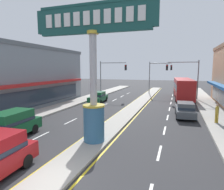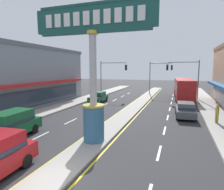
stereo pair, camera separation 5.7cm
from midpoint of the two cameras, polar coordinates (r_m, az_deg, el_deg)
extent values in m
plane|color=#303033|center=(9.53, -18.85, -23.53)|extent=(160.00, 160.00, 0.00)
cube|color=#A39E93|center=(25.36, 6.76, -3.30)|extent=(1.91, 52.00, 0.14)
cube|color=#ADA89E|center=(26.88, -13.24, -2.79)|extent=(2.82, 60.00, 0.18)
cube|color=#ADA89E|center=(23.19, 27.95, -5.14)|extent=(2.82, 60.00, 0.18)
cube|color=silver|center=(15.39, -20.57, -11.28)|extent=(0.14, 2.20, 0.01)
cube|color=silver|center=(18.83, -12.01, -7.49)|extent=(0.14, 2.20, 0.01)
cube|color=silver|center=(22.60, -6.29, -4.82)|extent=(0.14, 2.20, 0.01)
cube|color=silver|center=(26.57, -2.26, -2.90)|extent=(0.14, 2.20, 0.01)
cube|color=silver|center=(30.65, 0.70, -1.47)|extent=(0.14, 2.20, 0.01)
cube|color=silver|center=(34.82, 2.95, -0.38)|extent=(0.14, 2.20, 0.01)
cube|color=silver|center=(39.03, 4.72, 0.48)|extent=(0.14, 2.20, 0.01)
cube|color=silver|center=(12.21, 13.57, -16.05)|extent=(0.14, 2.20, 0.01)
cube|color=silver|center=(16.33, 15.03, -9.95)|extent=(0.14, 2.20, 0.01)
cube|color=silver|center=(20.57, 15.87, -6.32)|extent=(0.14, 2.20, 0.01)
cube|color=silver|center=(24.86, 16.42, -3.94)|extent=(0.14, 2.20, 0.01)
cube|color=silver|center=(29.19, 16.80, -2.26)|extent=(0.14, 2.20, 0.01)
cube|color=silver|center=(33.53, 17.08, -1.02)|extent=(0.14, 2.20, 0.01)
cube|color=silver|center=(37.89, 17.30, -0.06)|extent=(0.14, 2.20, 0.01)
cube|color=yellow|center=(25.63, 4.27, -3.30)|extent=(0.12, 52.00, 0.01)
cube|color=yellow|center=(25.17, 9.30, -3.59)|extent=(0.12, 52.00, 0.01)
cylinder|color=#33668C|center=(12.97, -5.43, -8.38)|extent=(1.36, 1.36, 2.31)
cylinder|color=gold|center=(12.69, -5.50, -3.10)|extent=(1.43, 1.43, 0.12)
cylinder|color=#B7B7BC|center=(12.47, -5.63, 7.40)|extent=(0.45, 0.45, 4.75)
cylinder|color=gold|center=(12.66, -5.78, 17.74)|extent=(0.72, 0.72, 0.20)
cube|color=#194C47|center=(12.84, -5.83, 21.47)|extent=(7.97, 0.24, 1.49)
cube|color=#194C47|center=(13.06, -5.88, 25.00)|extent=(7.33, 0.29, 0.16)
cube|color=#194C47|center=(12.67, -5.78, 17.83)|extent=(7.33, 0.29, 0.16)
cube|color=white|center=(14.22, -18.06, 19.78)|extent=(0.43, 0.06, 0.82)
cube|color=white|center=(13.84, -15.67, 20.22)|extent=(0.43, 0.06, 0.82)
cube|color=white|center=(13.48, -13.13, 20.64)|extent=(0.43, 0.06, 0.82)
cube|color=white|center=(13.15, -10.44, 21.05)|extent=(0.43, 0.06, 0.82)
cube|color=white|center=(12.85, -7.61, 21.43)|extent=(0.43, 0.06, 0.82)
cube|color=white|center=(12.57, -4.62, 21.78)|extent=(0.43, 0.06, 0.82)
cube|color=white|center=(12.33, -1.50, 22.09)|extent=(0.43, 0.06, 0.82)
cube|color=white|center=(12.12, 1.75, 22.34)|extent=(0.43, 0.06, 0.82)
cube|color=white|center=(11.94, 5.11, 22.54)|extent=(0.43, 0.06, 0.82)
cube|color=white|center=(11.80, 8.58, 22.67)|extent=(0.43, 0.06, 0.82)
cube|color=gray|center=(28.14, -26.42, 4.36)|extent=(8.05, 20.17, 7.28)
cube|color=slate|center=(28.24, -26.90, 12.20)|extent=(8.21, 20.58, 0.45)
cube|color=#B21E1E|center=(25.20, -19.14, 3.35)|extent=(0.90, 17.15, 0.30)
cube|color=#283342|center=(25.62, -19.71, -0.35)|extent=(0.08, 16.54, 2.00)
cube|color=#195193|center=(24.23, 29.96, 1.85)|extent=(0.90, 20.08, 0.30)
cylinder|color=slate|center=(34.73, -3.39, 4.73)|extent=(0.16, 0.16, 6.20)
cylinder|color=slate|center=(33.90, 0.24, 9.41)|extent=(4.62, 0.12, 0.12)
cube|color=black|center=(33.07, 3.98, 8.03)|extent=(0.32, 0.24, 0.92)
sphere|color=red|center=(32.93, 3.92, 8.55)|extent=(0.17, 0.17, 0.17)
sphere|color=black|center=(32.93, 3.92, 8.03)|extent=(0.17, 0.17, 0.17)
sphere|color=black|center=(32.93, 3.91, 7.51)|extent=(0.17, 0.17, 0.17)
cylinder|color=slate|center=(32.65, 23.77, 3.91)|extent=(0.16, 0.16, 6.20)
cylinder|color=slate|center=(32.50, 19.93, 9.03)|extent=(4.62, 0.12, 0.12)
cube|color=black|center=(32.37, 15.75, 7.77)|extent=(0.32, 0.24, 0.92)
sphere|color=red|center=(32.23, 15.75, 8.31)|extent=(0.17, 0.17, 0.17)
sphere|color=black|center=(32.23, 15.73, 7.77)|extent=(0.17, 0.17, 0.17)
sphere|color=black|center=(32.23, 15.71, 7.24)|extent=(0.17, 0.17, 0.17)
cylinder|color=slate|center=(38.10, 10.84, 4.87)|extent=(0.16, 0.16, 6.20)
cylinder|color=slate|center=(37.85, 13.95, 9.00)|extent=(3.96, 0.12, 0.12)
cube|color=black|center=(37.55, 16.93, 7.67)|extent=(0.32, 0.24, 0.92)
sphere|color=red|center=(37.41, 16.94, 8.13)|extent=(0.17, 0.17, 0.17)
sphere|color=black|center=(37.41, 16.92, 7.68)|extent=(0.17, 0.17, 0.17)
sphere|color=black|center=(37.41, 16.90, 7.22)|extent=(0.17, 0.17, 0.17)
cube|color=#4C5156|center=(21.17, 20.52, -4.47)|extent=(1.97, 4.38, 0.66)
cube|color=#4C5156|center=(20.88, 20.63, -2.88)|extent=(1.65, 2.22, 0.60)
cube|color=#283342|center=(20.91, 20.61, -3.36)|extent=(1.69, 2.25, 0.24)
cylinder|color=black|center=(22.48, 18.16, -4.43)|extent=(0.25, 0.63, 0.62)
cylinder|color=black|center=(22.61, 22.28, -4.56)|extent=(0.25, 0.63, 0.62)
cylinder|color=black|center=(19.88, 18.43, -6.00)|extent=(0.25, 0.63, 0.62)
cylinder|color=black|center=(20.02, 23.09, -6.13)|extent=(0.25, 0.63, 0.62)
cube|color=#14562D|center=(15.61, -27.73, -8.74)|extent=(2.14, 4.69, 0.80)
cube|color=#14562D|center=(15.54, -27.45, -5.75)|extent=(1.82, 2.94, 0.80)
cube|color=#283342|center=(15.61, -27.38, -6.75)|extent=(1.86, 2.97, 0.24)
cylinder|color=black|center=(14.16, -29.05, -12.00)|extent=(0.26, 0.69, 0.68)
cylinder|color=black|center=(16.18, -21.86, -9.17)|extent=(0.26, 0.69, 0.68)
cylinder|color=black|center=(17.28, -26.51, -8.37)|extent=(0.26, 0.69, 0.68)
cube|color=#B21E1E|center=(33.62, 20.03, 1.98)|extent=(3.13, 11.32, 2.90)
cube|color=#283342|center=(33.59, 20.06, 2.49)|extent=(3.14, 11.10, 0.90)
cube|color=#283342|center=(39.13, 19.44, 3.11)|extent=(2.30, 0.21, 1.40)
cube|color=black|center=(39.07, 19.50, 4.57)|extent=(1.75, 0.18, 0.30)
cylinder|color=black|center=(37.14, 17.77, 0.51)|extent=(0.33, 0.97, 0.96)
cylinder|color=black|center=(37.30, 21.30, 0.38)|extent=(0.33, 0.97, 0.96)
cylinder|color=black|center=(30.81, 18.19, -0.91)|extent=(0.33, 0.97, 0.96)
cylinder|color=black|center=(31.01, 22.44, -1.06)|extent=(0.33, 0.97, 0.96)
cube|color=#14562D|center=(28.61, -4.15, -0.94)|extent=(2.01, 4.39, 0.66)
cube|color=#14562D|center=(28.68, -4.05, 0.35)|extent=(1.67, 2.24, 0.60)
cube|color=#283342|center=(28.70, -4.04, 0.00)|extent=(1.71, 2.26, 0.24)
cylinder|color=black|center=(27.15, -3.48, -2.02)|extent=(0.26, 0.63, 0.62)
cylinder|color=black|center=(27.71, -6.65, -1.86)|extent=(0.26, 0.63, 0.62)
cylinder|color=black|center=(29.65, -1.80, -1.19)|extent=(0.26, 0.63, 0.62)
cylinder|color=black|center=(30.16, -4.74, -1.06)|extent=(0.26, 0.63, 0.62)
cylinder|color=black|center=(11.03, -23.85, -17.29)|extent=(0.26, 0.69, 0.68)
cylinder|color=gold|center=(19.44, 27.99, -5.96)|extent=(0.14, 0.14, 0.83)
cylinder|color=gold|center=(19.46, 28.40, -5.97)|extent=(0.14, 0.14, 0.83)
cube|color=gold|center=(19.30, 28.33, -3.87)|extent=(0.35, 0.45, 0.62)
sphere|color=tan|center=(19.23, 28.41, -2.65)|extent=(0.22, 0.22, 0.22)
camera|label=1|loc=(0.03, -90.10, -0.01)|focal=31.25mm
camera|label=2|loc=(0.03, 89.90, 0.01)|focal=31.25mm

